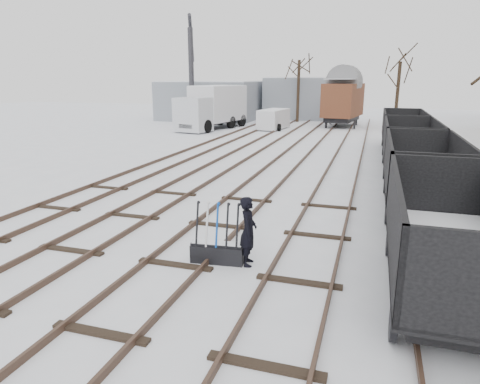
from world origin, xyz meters
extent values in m
plane|color=white|center=(0.00, 0.00, 0.00)|extent=(120.00, 120.00, 0.00)
cube|color=black|center=(-6.72, 14.00, 0.07)|extent=(0.07, 52.00, 0.15)
cube|color=black|center=(-5.28, 14.00, 0.07)|extent=(0.07, 52.00, 0.15)
cube|color=black|center=(-6.00, 2.00, 0.03)|extent=(1.90, 0.20, 0.08)
cube|color=black|center=(-3.72, 14.00, 0.07)|extent=(0.07, 52.00, 0.15)
cube|color=black|center=(-2.28, 14.00, 0.07)|extent=(0.07, 52.00, 0.15)
cube|color=black|center=(-3.00, 2.00, 0.03)|extent=(1.90, 0.20, 0.08)
cube|color=black|center=(-0.72, 14.00, 0.07)|extent=(0.07, 52.00, 0.15)
cube|color=black|center=(0.72, 14.00, 0.07)|extent=(0.07, 52.00, 0.15)
cube|color=black|center=(0.00, 2.00, 0.03)|extent=(1.90, 0.20, 0.08)
cube|color=black|center=(2.28, 14.00, 0.07)|extent=(0.07, 52.00, 0.15)
cube|color=black|center=(3.72, 14.00, 0.07)|extent=(0.07, 52.00, 0.15)
cube|color=black|center=(3.00, 2.00, 0.03)|extent=(1.90, 0.20, 0.08)
cube|color=black|center=(5.28, 14.00, 0.07)|extent=(0.07, 52.00, 0.15)
cube|color=black|center=(6.72, 14.00, 0.07)|extent=(0.07, 52.00, 0.15)
cube|color=black|center=(6.00, 2.00, 0.03)|extent=(1.90, 0.20, 0.08)
cube|color=gray|center=(-13.00, 36.00, 2.00)|extent=(10.00, 8.00, 4.00)
cube|color=white|center=(-13.00, 36.00, 4.05)|extent=(9.80, 7.84, 0.10)
cube|color=gray|center=(-4.00, 40.00, 2.20)|extent=(7.00, 6.00, 4.40)
cube|color=white|center=(-4.00, 40.00, 4.45)|extent=(6.86, 5.88, 0.10)
cube|color=black|center=(0.90, 0.52, 0.22)|extent=(1.34, 0.55, 0.44)
cube|color=black|center=(0.90, 0.52, 0.46)|extent=(1.32, 0.43, 0.06)
cube|color=white|center=(0.90, 0.52, 0.50)|extent=(1.27, 0.39, 0.03)
cylinder|color=black|center=(0.40, 0.47, 0.95)|extent=(0.08, 0.32, 1.08)
cylinder|color=silver|center=(0.65, 0.50, 0.95)|extent=(0.08, 0.32, 1.08)
cylinder|color=#0C41A5|center=(0.90, 0.52, 0.95)|extent=(0.08, 0.32, 1.08)
cylinder|color=black|center=(1.15, 0.55, 0.95)|extent=(0.08, 0.32, 1.08)
cylinder|color=black|center=(1.39, 0.57, 0.95)|extent=(0.08, 0.32, 1.08)
imported|color=black|center=(1.65, 0.62, 0.85)|extent=(0.52, 0.69, 1.70)
cube|color=black|center=(6.00, 0.29, 0.65)|extent=(1.92, 5.27, 0.40)
cube|color=black|center=(6.00, 0.29, 0.85)|extent=(2.39, 5.99, 0.12)
cube|color=black|center=(4.85, 0.29, 1.65)|extent=(0.10, 5.99, 1.60)
cube|color=white|center=(6.00, 0.29, 0.95)|extent=(2.16, 5.75, 0.06)
cylinder|color=black|center=(4.90, -1.62, 0.35)|extent=(0.12, 0.70, 0.70)
cube|color=black|center=(6.00, 6.69, 0.65)|extent=(1.92, 5.27, 0.40)
cube|color=black|center=(6.00, 6.69, 0.85)|extent=(2.39, 5.99, 0.12)
cube|color=black|center=(4.85, 6.69, 1.65)|extent=(0.10, 5.99, 1.60)
cube|color=black|center=(7.15, 6.69, 1.65)|extent=(0.10, 5.99, 1.60)
cube|color=white|center=(6.00, 6.69, 0.95)|extent=(2.16, 5.75, 0.06)
cylinder|color=black|center=(4.90, 4.78, 0.35)|extent=(0.12, 0.70, 0.70)
cylinder|color=black|center=(7.10, 8.61, 0.35)|extent=(0.12, 0.70, 0.70)
cube|color=black|center=(6.00, 13.09, 0.65)|extent=(1.92, 5.27, 0.40)
cube|color=black|center=(6.00, 13.09, 0.85)|extent=(2.39, 5.99, 0.12)
cube|color=black|center=(4.85, 13.09, 1.65)|extent=(0.10, 5.99, 1.60)
cube|color=black|center=(7.15, 13.09, 1.65)|extent=(0.10, 5.99, 1.60)
cube|color=white|center=(6.00, 13.09, 0.95)|extent=(2.16, 5.75, 0.06)
cylinder|color=black|center=(4.90, 11.18, 0.35)|extent=(0.12, 0.70, 0.70)
cylinder|color=black|center=(7.10, 15.01, 0.35)|extent=(0.12, 0.70, 0.70)
cube|color=black|center=(6.00, 19.49, 0.65)|extent=(1.92, 5.27, 0.40)
cube|color=black|center=(6.00, 19.49, 0.85)|extent=(2.39, 5.99, 0.12)
cube|color=black|center=(4.85, 19.49, 1.65)|extent=(0.10, 5.99, 1.60)
cube|color=black|center=(7.15, 19.49, 1.65)|extent=(0.10, 5.99, 1.60)
cube|color=white|center=(6.00, 19.49, 0.95)|extent=(2.16, 5.75, 0.06)
cylinder|color=black|center=(4.90, 17.58, 0.35)|extent=(0.12, 0.70, 0.70)
cylinder|color=black|center=(7.10, 21.41, 0.35)|extent=(0.12, 0.70, 0.70)
cube|color=black|center=(1.34, 32.73, 0.74)|extent=(2.92, 5.26, 0.45)
cube|color=#4F2A17|center=(1.34, 32.73, 2.44)|extent=(3.56, 6.02, 2.95)
cube|color=white|center=(1.34, 32.73, 4.31)|extent=(3.25, 5.70, 0.05)
cylinder|color=black|center=(0.09, 30.91, 0.40)|extent=(0.14, 0.79, 0.79)
cylinder|color=black|center=(2.58, 34.54, 0.40)|extent=(0.14, 0.79, 0.79)
cube|color=black|center=(-9.45, 27.28, 0.60)|extent=(3.00, 8.40, 0.33)
cube|color=silver|center=(-9.45, 24.22, 1.48)|extent=(3.02, 2.68, 2.73)
cube|color=silver|center=(-9.45, 28.16, 2.19)|extent=(3.85, 6.13, 3.06)
cube|color=white|center=(-9.45, 28.16, 3.74)|extent=(3.77, 6.01, 0.04)
cylinder|color=black|center=(-10.65, 24.44, 0.55)|extent=(0.33, 1.09, 1.09)
cylinder|color=black|center=(-8.24, 30.34, 0.55)|extent=(0.33, 1.09, 1.09)
cube|color=silver|center=(-4.25, 28.56, 0.90)|extent=(2.22, 4.14, 1.62)
cube|color=white|center=(-4.25, 28.56, 1.72)|extent=(2.16, 4.05, 0.04)
cylinder|color=black|center=(-5.06, 27.30, 0.31)|extent=(0.20, 0.63, 0.63)
cylinder|color=black|center=(-3.44, 29.81, 0.31)|extent=(0.20, 0.63, 0.63)
cube|color=#2D2C31|center=(-12.81, 30.40, 0.45)|extent=(2.61, 2.61, 0.90)
cylinder|color=#2D2C31|center=(-12.81, 30.40, 4.48)|extent=(0.49, 0.49, 8.95)
cylinder|color=#2D2C31|center=(-12.81, 32.42, 8.06)|extent=(2.40, 5.42, 4.13)
cylinder|color=black|center=(-12.81, 34.77, 5.37)|extent=(0.04, 0.04, 5.04)
cylinder|color=black|center=(-3.42, 35.85, 3.08)|extent=(0.30, 0.30, 6.15)
cylinder|color=black|center=(6.03, 33.19, 2.91)|extent=(0.30, 0.30, 5.81)
camera|label=1|loc=(4.34, -8.59, 4.38)|focal=32.00mm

